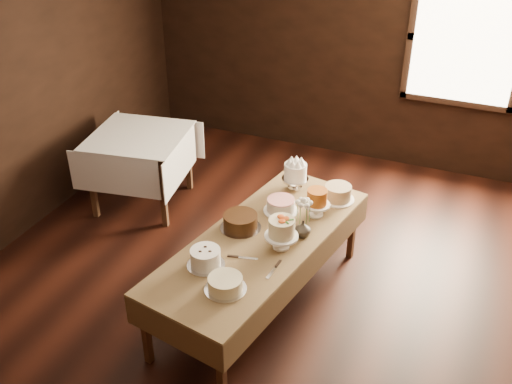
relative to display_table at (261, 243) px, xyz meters
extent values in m
cube|color=black|center=(-0.16, 0.07, -0.64)|extent=(5.00, 6.00, 0.01)
cube|color=black|center=(-0.16, 3.07, 0.76)|extent=(5.00, 0.02, 2.80)
cube|color=#FFEABF|center=(1.14, 3.01, 0.96)|extent=(1.10, 0.05, 1.30)
cube|color=#402616|center=(-0.55, -0.95, -0.33)|extent=(0.06, 0.06, 0.62)
cube|color=#402616|center=(-0.15, 1.08, -0.33)|extent=(0.06, 0.06, 0.62)
cube|color=#402616|center=(0.15, -1.08, -0.33)|extent=(0.06, 0.06, 0.62)
cube|color=#402616|center=(0.55, 0.95, -0.33)|extent=(0.06, 0.06, 0.62)
cube|color=#402616|center=(0.00, 0.00, 0.02)|extent=(1.22, 2.30, 0.04)
cube|color=olive|center=(0.00, 0.00, 0.05)|extent=(1.29, 2.37, 0.01)
cube|color=#402616|center=(-2.15, 0.60, -0.26)|extent=(0.06, 0.06, 0.77)
cube|color=#402616|center=(-2.28, 1.38, -0.26)|extent=(0.06, 0.06, 0.77)
cube|color=#402616|center=(-1.37, 0.73, -0.26)|extent=(0.06, 0.06, 0.77)
cube|color=#402616|center=(-1.50, 1.50, -0.26)|extent=(0.06, 0.06, 0.77)
cube|color=#402616|center=(-1.83, 1.05, 0.15)|extent=(1.02, 1.02, 0.04)
cube|color=white|center=(-1.83, 1.05, 0.17)|extent=(1.11, 1.11, 0.01)
cylinder|color=silver|center=(-0.01, 0.86, 0.11)|extent=(0.25, 0.25, 0.12)
cylinder|color=white|center=(-0.01, 0.86, 0.24)|extent=(0.29, 0.29, 0.15)
cylinder|color=white|center=(0.41, 0.82, 0.06)|extent=(0.30, 0.30, 0.01)
cylinder|color=#D4B98D|center=(0.41, 0.82, 0.13)|extent=(0.32, 0.32, 0.13)
cylinder|color=white|center=(0.01, 0.44, 0.06)|extent=(0.30, 0.30, 0.01)
cylinder|color=white|center=(0.01, 0.44, 0.11)|extent=(0.34, 0.34, 0.10)
cylinder|color=white|center=(0.31, 0.50, 0.12)|extent=(0.23, 0.23, 0.13)
cylinder|color=#C0601B|center=(0.31, 0.50, 0.25)|extent=(0.20, 0.20, 0.13)
cylinder|color=silver|center=(-0.21, 0.07, 0.06)|extent=(0.35, 0.35, 0.01)
cylinder|color=#341B0A|center=(-0.21, 0.07, 0.12)|extent=(0.39, 0.39, 0.12)
cylinder|color=white|center=(0.19, -0.05, 0.12)|extent=(0.27, 0.27, 0.13)
cylinder|color=beige|center=(0.19, -0.05, 0.25)|extent=(0.28, 0.28, 0.15)
cylinder|color=silver|center=(-0.25, -0.49, 0.06)|extent=(0.29, 0.29, 0.01)
cylinder|color=white|center=(-0.25, -0.49, 0.13)|extent=(0.31, 0.31, 0.14)
cylinder|color=silver|center=(0.01, -0.69, 0.06)|extent=(0.31, 0.31, 0.01)
cylinder|color=beige|center=(0.01, -0.69, 0.11)|extent=(0.36, 0.36, 0.10)
cube|color=silver|center=(0.01, -0.29, 0.05)|extent=(0.24, 0.08, 0.01)
cube|color=silver|center=(0.24, -0.38, 0.05)|extent=(0.04, 0.24, 0.01)
cube|color=silver|center=(-0.01, 0.32, 0.05)|extent=(0.12, 0.23, 0.01)
cube|color=silver|center=(0.28, 0.17, 0.05)|extent=(0.24, 0.10, 0.01)
imported|color=#2D2823|center=(0.30, 0.17, 0.12)|extent=(0.18, 0.18, 0.14)
camera|label=1|loc=(1.48, -3.65, 2.88)|focal=41.62mm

